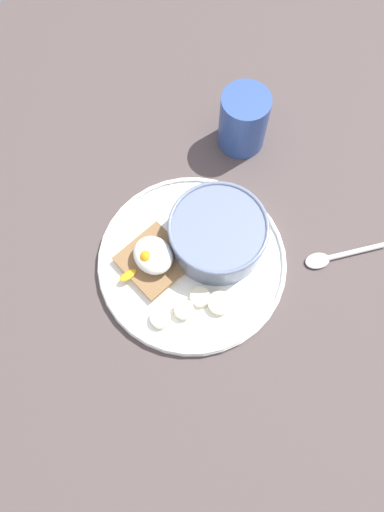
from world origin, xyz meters
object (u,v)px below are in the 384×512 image
Objects in this scene: coffee_mug at (243,120)px; banana_slice_back at (161,318)px; spoon at (335,257)px; toast_slice at (154,261)px; oatmeal_bowl at (218,234)px; banana_slice_right at (219,303)px; banana_slice_left at (184,310)px; banana_slice_front at (201,297)px; poached_egg at (152,256)px.

banana_slice_back is at bearing 117.42° from coffee_mug.
toast_slice is at bearing 52.06° from spoon.
oatmeal_bowl is 9.64cm from banana_slice_right.
oatmeal_bowl is 3.65× the size of banana_slice_left.
toast_slice is at bearing 10.49° from banana_slice_front.
toast_slice is 1.08× the size of poached_egg.
coffee_mug reaches higher than poached_egg.
banana_slice_back is 26.56cm from spoon.
oatmeal_bowl reaches higher than banana_slice_back.
poached_egg is at bearing -9.19° from banana_slice_left.
banana_slice_back is 31.89cm from coffee_mug.
banana_slice_back is at bearing 78.37° from banana_slice_front.
poached_egg is 8.53cm from banana_slice_left.
poached_egg reaches higher than banana_slice_right.
poached_egg is 2.14× the size of banana_slice_left.
poached_egg is at bearing 16.01° from banana_slice_right.
coffee_mug reaches higher than spoon.
toast_slice reaches higher than spoon.
toast_slice is at bearing -33.09° from banana_slice_back.
oatmeal_bowl is 1.58× the size of toast_slice.
banana_slice_front is (-4.91, 7.41, -2.08)cm from oatmeal_bowl.
coffee_mug is at bearing -62.58° from banana_slice_back.
toast_slice is 8.23cm from banana_slice_left.
toast_slice is at bearing -96.22° from poached_egg.
banana_slice_back is at bearing 147.64° from poached_egg.
poached_egg is 26.26cm from spoon.
banana_slice_front and banana_slice_back have the same top height.
banana_slice_front is 0.87× the size of banana_slice_right.
banana_slice_left is at bearing 70.31° from spoon.
poached_egg is 0.71× the size of spoon.
coffee_mug is (18.18, -20.69, 3.46)cm from banana_slice_right.
banana_slice_back is at bearing 70.24° from spoon.
banana_slice_left is at bearing 88.00° from banana_slice_front.
banana_slice_front is 0.35× the size of spoon.
toast_slice is at bearing 107.93° from coffee_mug.
banana_slice_back and banana_slice_right have the same top height.
banana_slice_left is 0.83× the size of banana_slice_right.
spoon is (-5.39, -17.52, -1.23)cm from banana_slice_right.
toast_slice is 0.89× the size of coffee_mug.
toast_slice is 1.92× the size of banana_slice_right.
banana_slice_front is at bearing -101.63° from banana_slice_back.
oatmeal_bowl is 14.11cm from banana_slice_back.
toast_slice and banana_slice_right have the same top height.
oatmeal_bowl is 11.59cm from banana_slice_left.
banana_slice_front is 1.04× the size of banana_slice_back.
banana_slice_back is (-6.96, 4.54, -0.08)cm from toast_slice.
banana_slice_right is at bearing 131.29° from coffee_mug.
banana_slice_left is at bearing 114.87° from oatmeal_bowl.
spoon is (-7.83, -21.86, -1.33)cm from banana_slice_left.
poached_egg is 2.04× the size of banana_slice_front.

